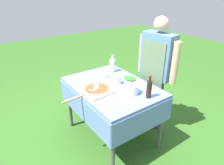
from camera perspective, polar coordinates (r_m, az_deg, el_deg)
The scene contains 10 objects.
ground_plane at distance 2.81m, azimuth -0.02°, elevation -14.84°, with size 12.00×12.00×0.00m, color #2D5B1E.
prep_table at distance 2.42m, azimuth -0.02°, elevation -2.81°, with size 1.16×0.84×0.76m.
person_cook at distance 2.60m, azimuth 12.59°, elevation 4.27°, with size 0.57×0.23×1.52m.
pizza_on_peel at distance 2.26m, azimuth -4.63°, elevation -2.06°, with size 0.38×0.63×0.06m.
oil_bottle at distance 2.12m, azimuth 10.54°, elevation -1.76°, with size 0.06×0.06×0.26m.
water_bottle at distance 2.73m, azimuth 0.14°, elevation 5.31°, with size 0.08×0.08×0.23m.
herb_container at distance 2.51m, azimuth 5.07°, elevation 1.12°, with size 0.22×0.18×0.04m.
mixing_tub at distance 2.20m, azimuth 5.64°, elevation -1.94°, with size 0.16×0.16×0.10m, color silver.
plate_stack at distance 2.64m, azimuth -3.62°, elevation 2.18°, with size 0.26×0.26×0.02m.
sauce_jar at distance 2.41m, azimuth 1.70°, elevation 0.58°, with size 0.08×0.08×0.09m.
Camera 1 is at (1.73, -1.23, 1.84)m, focal length 32.00 mm.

